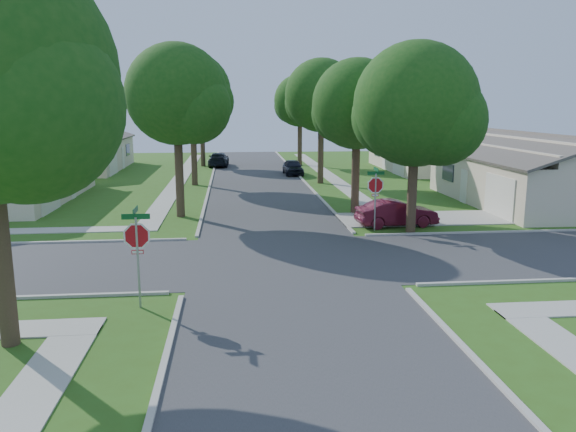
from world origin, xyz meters
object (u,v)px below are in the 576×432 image
(tree_e_near, at_px, (358,108))
(car_driveway, at_px, (397,213))
(car_curb_west, at_px, (219,159))
(house_nw_near, at_px, (1,177))
(tree_w_near, at_px, (178,99))
(tree_ne_corner, at_px, (417,110))
(house_ne_near, at_px, (534,178))
(tree_w_far, at_px, (202,108))
(tree_e_far, at_px, (301,103))
(house_ne_far, at_px, (429,153))
(car_curb_east, at_px, (293,167))
(stop_sign_sw, at_px, (137,240))
(tree_w_mid, at_px, (193,95))
(stop_sign_ne, at_px, (375,188))
(tree_e_mid, at_px, (322,99))
(house_nw_far, at_px, (76,153))

(tree_e_near, height_order, car_driveway, tree_e_near)
(car_curb_west, bearing_deg, house_nw_near, 57.34)
(tree_w_near, distance_m, car_curb_west, 25.26)
(tree_ne_corner, bearing_deg, house_ne_near, 35.18)
(tree_w_near, distance_m, tree_w_far, 25.01)
(tree_e_far, bearing_deg, car_driveway, -87.50)
(tree_e_far, relative_size, tree_w_far, 1.09)
(house_ne_far, xyz_separation_m, car_driveway, (-9.99, -23.50, -0.87))
(house_ne_far, relative_size, car_curb_west, 2.97)
(car_curb_east, bearing_deg, house_nw_near, -150.82)
(tree_w_near, distance_m, house_nw_near, 13.63)
(stop_sign_sw, distance_m, tree_w_far, 38.86)
(tree_ne_corner, bearing_deg, car_curb_west, 108.00)
(house_ne_far, height_order, car_driveway, house_ne_far)
(tree_w_mid, relative_size, house_nw_near, 0.70)
(tree_ne_corner, bearing_deg, house_nw_near, 154.23)
(tree_ne_corner, xyz_separation_m, house_nw_near, (-22.35, 10.79, -4.08))
(tree_w_near, bearing_deg, stop_sign_ne, -24.74)
(house_nw_near, bearing_deg, stop_sign_ne, -26.46)
(tree_e_mid, bearing_deg, house_ne_far, 35.42)
(tree_ne_corner, distance_m, house_nw_far, 35.90)
(tree_ne_corner, height_order, car_driveway, tree_ne_corner)
(tree_e_mid, xyz_separation_m, car_curb_east, (-1.56, 5.43, -5.61))
(tree_e_far, height_order, car_driveway, tree_e_far)
(tree_e_far, relative_size, house_nw_far, 0.64)
(stop_sign_ne, bearing_deg, tree_e_far, 89.90)
(tree_e_far, relative_size, car_curb_east, 2.32)
(tree_e_far, relative_size, house_ne_far, 0.64)
(stop_sign_sw, xyz_separation_m, tree_w_mid, (0.06, 25.71, 4.46))
(car_curb_east, bearing_deg, stop_sign_sw, -105.85)
(house_nw_near, relative_size, house_nw_far, 1.00)
(house_ne_far, bearing_deg, tree_w_near, -135.91)
(house_nw_near, bearing_deg, car_curb_west, 55.53)
(tree_w_far, relative_size, house_ne_near, 0.59)
(tree_ne_corner, height_order, house_nw_far, tree_ne_corner)
(tree_ne_corner, xyz_separation_m, car_curb_west, (-9.56, 29.42, -4.93))
(tree_e_mid, xyz_separation_m, car_curb_west, (-7.96, 12.62, -5.59))
(house_ne_far, bearing_deg, tree_w_mid, -158.83)
(tree_e_near, xyz_separation_m, car_driveway, (1.25, -3.51, -5.00))
(tree_w_near, height_order, car_driveway, tree_w_near)
(tree_w_near, bearing_deg, house_ne_far, 44.09)
(car_curb_east, bearing_deg, tree_w_mid, -146.92)
(tree_w_far, bearing_deg, house_nw_near, -120.82)
(house_ne_far, bearing_deg, tree_e_mid, -144.58)
(stop_sign_ne, relative_size, tree_w_far, 0.37)
(tree_w_near, xyz_separation_m, car_curb_east, (7.84, 17.43, -5.48))
(car_driveway, bearing_deg, tree_e_mid, -1.01)
(stop_sign_ne, bearing_deg, tree_w_mid, 119.80)
(tree_e_mid, relative_size, house_ne_near, 0.68)
(stop_sign_ne, xyz_separation_m, car_curb_east, (-1.50, 21.73, -1.39))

